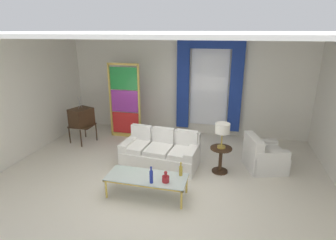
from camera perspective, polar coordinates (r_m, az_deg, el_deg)
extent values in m
plane|color=silver|center=(6.06, -1.60, -12.15)|extent=(16.00, 16.00, 0.00)
cube|color=white|center=(8.36, 3.92, 7.44)|extent=(8.00, 0.12, 3.00)
cube|color=white|center=(7.74, -27.62, 4.50)|extent=(0.12, 7.00, 3.00)
cube|color=white|center=(6.00, 0.26, 17.83)|extent=(8.00, 7.60, 0.04)
cube|color=white|center=(8.18, 8.66, 7.39)|extent=(1.10, 0.02, 2.50)
cylinder|color=gold|center=(7.96, 9.06, 16.58)|extent=(2.00, 0.04, 0.04)
cube|color=navy|center=(8.19, 3.18, 7.58)|extent=(0.36, 0.12, 2.70)
cube|color=navy|center=(8.05, 14.08, 6.88)|extent=(0.36, 0.12, 2.70)
cube|color=navy|center=(7.95, 9.00, 15.57)|extent=(1.80, 0.10, 0.28)
cube|color=white|center=(6.51, -1.68, -7.96)|extent=(1.81, 1.04, 0.38)
cube|color=white|center=(6.74, -0.61, -5.12)|extent=(1.75, 0.34, 0.78)
cube|color=white|center=(6.27, 5.09, -8.19)|extent=(0.27, 0.87, 0.56)
cube|color=white|center=(6.76, -7.95, -6.27)|extent=(0.27, 0.87, 0.56)
cube|color=white|center=(6.20, 3.21, -6.82)|extent=(0.59, 0.78, 0.12)
cube|color=white|center=(6.40, 4.01, -3.88)|extent=(0.52, 0.18, 0.40)
cube|color=white|center=(6.36, -1.86, -6.13)|extent=(0.59, 0.78, 0.12)
cube|color=white|center=(6.55, -0.91, -3.28)|extent=(0.52, 0.18, 0.40)
cube|color=white|center=(6.57, -6.63, -5.42)|extent=(0.59, 0.78, 0.12)
cube|color=white|center=(6.75, -5.56, -2.69)|extent=(0.52, 0.18, 0.40)
cube|color=silver|center=(5.33, -4.49, -11.82)|extent=(1.55, 0.61, 0.02)
cube|color=gold|center=(5.58, -3.56, -10.58)|extent=(1.55, 0.04, 0.03)
cube|color=gold|center=(5.11, -5.51, -13.56)|extent=(1.55, 0.04, 0.03)
cube|color=gold|center=(5.60, -11.96, -10.86)|extent=(0.04, 0.61, 0.03)
cube|color=gold|center=(5.18, 3.66, -13.02)|extent=(0.04, 0.61, 0.03)
cylinder|color=gold|center=(5.89, -10.54, -11.31)|extent=(0.04, 0.04, 0.38)
cylinder|color=gold|center=(5.50, 3.92, -13.28)|extent=(0.04, 0.04, 0.38)
cylinder|color=gold|center=(5.48, -12.85, -13.90)|extent=(0.04, 0.04, 0.38)
cylinder|color=gold|center=(5.07, 2.82, -16.36)|extent=(0.04, 0.04, 0.38)
cylinder|color=gold|center=(5.31, 2.69, -10.63)|extent=(0.07, 0.07, 0.18)
cylinder|color=gold|center=(5.25, 2.71, -9.47)|extent=(0.03, 0.03, 0.06)
sphere|color=gold|center=(5.23, 2.72, -9.01)|extent=(0.04, 0.04, 0.04)
cylinder|color=navy|center=(5.06, -3.53, -11.83)|extent=(0.07, 0.07, 0.24)
cylinder|color=navy|center=(4.99, -3.56, -10.34)|extent=(0.03, 0.03, 0.06)
sphere|color=navy|center=(4.97, -3.57, -9.88)|extent=(0.04, 0.04, 0.04)
cylinder|color=maroon|center=(5.11, -0.49, -12.28)|extent=(0.14, 0.14, 0.12)
cylinder|color=maroon|center=(5.07, -0.50, -11.47)|extent=(0.05, 0.05, 0.05)
sphere|color=maroon|center=(5.05, -0.50, -10.97)|extent=(0.06, 0.06, 0.06)
cube|color=#382314|center=(8.10, -17.53, -1.08)|extent=(0.62, 0.54, 0.03)
cylinder|color=#382314|center=(8.20, -19.94, -2.95)|extent=(0.04, 0.04, 0.50)
cylinder|color=#382314|center=(8.52, -16.99, -1.85)|extent=(0.04, 0.04, 0.50)
cylinder|color=#382314|center=(7.84, -17.78, -3.69)|extent=(0.04, 0.04, 0.50)
cylinder|color=#382314|center=(8.18, -14.79, -2.50)|extent=(0.04, 0.04, 0.50)
cube|color=#382314|center=(8.02, -17.70, 0.64)|extent=(0.64, 0.69, 0.48)
cube|color=black|center=(8.19, -18.78, 1.04)|extent=(0.14, 0.37, 0.30)
cylinder|color=gold|center=(8.20, -19.08, -0.35)|extent=(0.02, 0.04, 0.04)
cylinder|color=gold|center=(8.30, -18.22, -0.06)|extent=(0.02, 0.04, 0.04)
cylinder|color=silver|center=(7.91, -18.00, 3.54)|extent=(0.05, 0.13, 0.34)
cylinder|color=silver|center=(7.91, -18.00, 3.54)|extent=(0.05, 0.13, 0.34)
cube|color=white|center=(6.75, 19.74, -8.01)|extent=(1.00, 1.00, 0.40)
cube|color=white|center=(6.65, 19.97, -6.07)|extent=(0.86, 0.86, 0.10)
cube|color=white|center=(6.56, 17.33, -6.62)|extent=(0.42, 0.82, 0.80)
cube|color=white|center=(6.98, 18.85, -6.21)|extent=(0.76, 0.38, 0.58)
cube|color=white|center=(6.45, 20.88, -8.52)|extent=(0.76, 0.38, 0.58)
cube|color=gold|center=(8.23, -11.98, 4.05)|extent=(0.05, 0.05, 2.20)
cube|color=gold|center=(7.88, -6.06, 3.73)|extent=(0.05, 0.05, 2.20)
cube|color=gold|center=(7.85, -9.48, 11.48)|extent=(0.90, 0.05, 0.06)
cube|color=gold|center=(8.36, -8.72, -3.09)|extent=(0.90, 0.05, 0.10)
cube|color=red|center=(8.23, -8.85, -0.60)|extent=(0.82, 0.02, 0.64)
cube|color=purple|center=(8.04, -9.08, 3.90)|extent=(0.82, 0.02, 0.64)
cube|color=#238E3D|center=(7.91, -9.32, 8.58)|extent=(0.82, 0.02, 0.64)
cylinder|color=beige|center=(8.01, -5.81, -4.09)|extent=(0.16, 0.16, 0.06)
ellipsoid|color=#154D96|center=(7.97, -5.83, -3.36)|extent=(0.18, 0.32, 0.20)
sphere|color=#154D96|center=(8.05, -5.53, -2.28)|extent=(0.09, 0.09, 0.09)
cone|color=gold|center=(8.11, -5.39, -2.14)|extent=(0.02, 0.04, 0.02)
cone|color=#287347|center=(7.78, -6.29, -3.15)|extent=(0.44, 0.40, 0.50)
cylinder|color=#382314|center=(6.17, 11.09, -5.85)|extent=(0.48, 0.48, 0.03)
cylinder|color=#382314|center=(6.30, 10.93, -8.26)|extent=(0.08, 0.08, 0.55)
cylinder|color=#382314|center=(6.42, 10.78, -10.46)|extent=(0.36, 0.36, 0.03)
cylinder|color=#B29338|center=(6.16, 11.11, -5.55)|extent=(0.18, 0.18, 0.04)
cylinder|color=#B29338|center=(6.08, 11.22, -3.83)|extent=(0.03, 0.03, 0.36)
cylinder|color=white|center=(6.00, 11.36, -1.70)|extent=(0.32, 0.32, 0.22)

